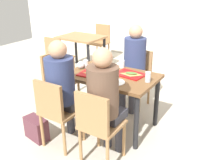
# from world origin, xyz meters

# --- Properties ---
(ground_plane) EXTENTS (10.00, 10.00, 0.02)m
(ground_plane) POSITION_xyz_m (0.00, 0.00, -0.01)
(ground_plane) COLOR #B2AD9E
(back_wall) EXTENTS (10.00, 0.10, 2.80)m
(back_wall) POSITION_xyz_m (0.00, 3.20, 1.40)
(back_wall) COLOR silver
(back_wall) RESTS_ON ground_plane
(main_table) EXTENTS (1.13, 0.72, 0.73)m
(main_table) POSITION_xyz_m (0.00, 0.00, 0.63)
(main_table) COLOR brown
(main_table) RESTS_ON ground_plane
(chair_near_left) EXTENTS (0.40, 0.40, 0.86)m
(chair_near_left) POSITION_xyz_m (-0.28, -0.74, 0.50)
(chair_near_left) COLOR #9E7247
(chair_near_left) RESTS_ON ground_plane
(chair_near_right) EXTENTS (0.40, 0.40, 0.86)m
(chair_near_right) POSITION_xyz_m (0.28, -0.74, 0.50)
(chair_near_right) COLOR #9E7247
(chair_near_right) RESTS_ON ground_plane
(chair_far_side) EXTENTS (0.40, 0.40, 0.86)m
(chair_far_side) POSITION_xyz_m (0.00, 0.74, 0.50)
(chair_far_side) COLOR #9E7247
(chair_far_side) RESTS_ON ground_plane
(chair_left_end) EXTENTS (0.40, 0.40, 0.86)m
(chair_left_end) POSITION_xyz_m (-0.95, 0.00, 0.50)
(chair_left_end) COLOR #9E7247
(chair_left_end) RESTS_ON ground_plane
(person_in_red) EXTENTS (0.32, 0.42, 1.27)m
(person_in_red) POSITION_xyz_m (-0.28, -0.60, 0.75)
(person_in_red) COLOR #383842
(person_in_red) RESTS_ON ground_plane
(person_in_brown_jacket) EXTENTS (0.32, 0.42, 1.27)m
(person_in_brown_jacket) POSITION_xyz_m (0.28, -0.60, 0.75)
(person_in_brown_jacket) COLOR #383842
(person_in_brown_jacket) RESTS_ON ground_plane
(person_far_side) EXTENTS (0.32, 0.42, 1.27)m
(person_far_side) POSITION_xyz_m (-0.00, 0.60, 0.75)
(person_far_side) COLOR #383842
(person_far_side) RESTS_ON ground_plane
(tray_red_near) EXTENTS (0.38, 0.29, 0.02)m
(tray_red_near) POSITION_xyz_m (-0.20, -0.13, 0.74)
(tray_red_near) COLOR #B21414
(tray_red_near) RESTS_ON main_table
(tray_red_far) EXTENTS (0.39, 0.30, 0.02)m
(tray_red_far) POSITION_xyz_m (0.20, 0.11, 0.74)
(tray_red_far) COLOR #B21414
(tray_red_far) RESTS_ON main_table
(paper_plate_center) EXTENTS (0.22, 0.22, 0.01)m
(paper_plate_center) POSITION_xyz_m (-0.17, 0.20, 0.74)
(paper_plate_center) COLOR white
(paper_plate_center) RESTS_ON main_table
(paper_plate_near_edge) EXTENTS (0.22, 0.22, 0.01)m
(paper_plate_near_edge) POSITION_xyz_m (0.17, -0.20, 0.74)
(paper_plate_near_edge) COLOR white
(paper_plate_near_edge) RESTS_ON main_table
(pizza_slice_a) EXTENTS (0.27, 0.22, 0.02)m
(pizza_slice_a) POSITION_xyz_m (-0.18, -0.11, 0.76)
(pizza_slice_a) COLOR #C68C47
(pizza_slice_a) RESTS_ON tray_red_near
(pizza_slice_b) EXTENTS (0.24, 0.18, 0.02)m
(pizza_slice_b) POSITION_xyz_m (0.22, 0.11, 0.76)
(pizza_slice_b) COLOR #C68C47
(pizza_slice_b) RESTS_ON tray_red_far
(pizza_slice_c) EXTENTS (0.22, 0.21, 0.02)m
(pizza_slice_c) POSITION_xyz_m (-0.20, 0.21, 0.75)
(pizza_slice_c) COLOR #DBAD60
(pizza_slice_c) RESTS_ON paper_plate_center
(plastic_cup_a) EXTENTS (0.07, 0.07, 0.10)m
(plastic_cup_a) POSITION_xyz_m (-0.03, 0.31, 0.78)
(plastic_cup_a) COLOR white
(plastic_cup_a) RESTS_ON main_table
(plastic_cup_b) EXTENTS (0.07, 0.07, 0.10)m
(plastic_cup_b) POSITION_xyz_m (0.03, -0.31, 0.78)
(plastic_cup_b) COLOR white
(plastic_cup_b) RESTS_ON main_table
(plastic_cup_c) EXTENTS (0.07, 0.07, 0.10)m
(plastic_cup_c) POSITION_xyz_m (-0.45, 0.05, 0.78)
(plastic_cup_c) COLOR white
(plastic_cup_c) RESTS_ON main_table
(soda_can) EXTENTS (0.07, 0.07, 0.12)m
(soda_can) POSITION_xyz_m (0.48, 0.02, 0.79)
(soda_can) COLOR #B7BCC6
(soda_can) RESTS_ON main_table
(condiment_bottle) EXTENTS (0.06, 0.06, 0.16)m
(condiment_bottle) POSITION_xyz_m (-0.37, 0.20, 0.81)
(condiment_bottle) COLOR orange
(condiment_bottle) RESTS_ON main_table
(foil_bundle) EXTENTS (0.10, 0.10, 0.10)m
(foil_bundle) POSITION_xyz_m (-0.48, -0.02, 0.78)
(foil_bundle) COLOR silver
(foil_bundle) RESTS_ON main_table
(handbag) EXTENTS (0.34, 0.22, 0.28)m
(handbag) POSITION_xyz_m (-0.63, -0.76, 0.14)
(handbag) COLOR #592D38
(handbag) RESTS_ON ground_plane
(background_table) EXTENTS (0.90, 0.70, 0.73)m
(background_table) POSITION_xyz_m (-1.71, 1.57, 0.61)
(background_table) COLOR #9E7247
(background_table) RESTS_ON ground_plane
(background_chair_near) EXTENTS (0.40, 0.40, 0.86)m
(background_chair_near) POSITION_xyz_m (-1.71, 0.84, 0.50)
(background_chair_near) COLOR #9E7247
(background_chair_near) RESTS_ON ground_plane
(background_chair_far) EXTENTS (0.40, 0.40, 0.86)m
(background_chair_far) POSITION_xyz_m (-1.71, 2.30, 0.50)
(background_chair_far) COLOR #9E7247
(background_chair_far) RESTS_ON ground_plane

